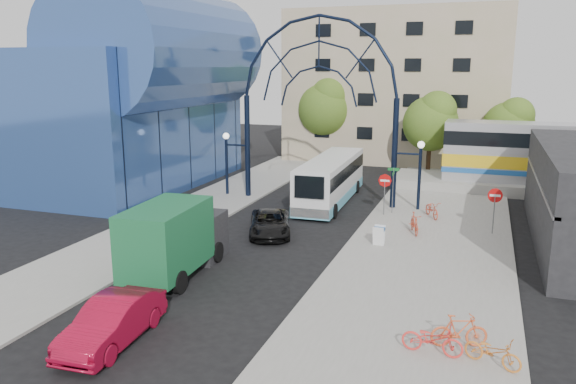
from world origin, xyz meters
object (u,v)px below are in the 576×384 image
at_px(gateway_arch, 319,72).
at_px(bike_far_b, 459,331).
at_px(stop_sign, 385,184).
at_px(bike_far_c, 432,339).
at_px(bike_far_a, 493,352).
at_px(tree_north_a, 432,120).
at_px(bike_near_b, 414,223).
at_px(tree_north_b, 326,106).
at_px(city_bus, 331,179).
at_px(sandwich_board, 379,233).
at_px(street_name_sign, 393,181).
at_px(black_suv, 270,223).
at_px(red_sedan, 112,322).
at_px(bike_near_a, 432,209).
at_px(green_truck, 176,238).
at_px(tree_north_c, 510,125).
at_px(do_not_enter_sign, 495,200).

bearing_deg(gateway_arch, bike_far_b, -60.54).
height_order(stop_sign, bike_far_c, stop_sign).
bearing_deg(bike_far_b, bike_far_a, -149.81).
relative_size(tree_north_a, bike_near_b, 3.78).
relative_size(tree_north_a, bike_far_b, 3.81).
relative_size(tree_north_b, city_bus, 0.74).
bearing_deg(bike_far_b, sandwich_board, 5.19).
bearing_deg(street_name_sign, bike_far_a, -71.37).
xyz_separation_m(tree_north_a, black_suv, (-6.49, -19.70, -3.97)).
distance_m(city_bus, black_suv, 8.40).
bearing_deg(black_suv, stop_sign, 27.11).
distance_m(tree_north_a, black_suv, 21.12).
bearing_deg(red_sedan, bike_near_a, 62.53).
bearing_deg(red_sedan, bike_far_b, 13.18).
bearing_deg(stop_sign, green_truck, -118.87).
bearing_deg(bike_near_a, green_truck, -153.28).
height_order(bike_near_a, bike_far_b, bike_far_b).
height_order(green_truck, bike_far_a, green_truck).
bearing_deg(bike_far_c, tree_north_c, -0.78).
bearing_deg(green_truck, tree_north_b, 89.62).
bearing_deg(red_sedan, tree_north_a, 74.31).
bearing_deg(stop_sign, red_sedan, -106.59).
bearing_deg(sandwich_board, black_suv, 177.61).
relative_size(tree_north_c, red_sedan, 1.42).
distance_m(street_name_sign, city_bus, 4.84).
bearing_deg(city_bus, stop_sign, -33.80).
bearing_deg(green_truck, city_bus, 75.40).
height_order(bike_near_b, bike_far_b, bike_near_b).
distance_m(sandwich_board, green_truck, 10.14).
relative_size(green_truck, bike_near_b, 3.56).
relative_size(gateway_arch, bike_near_b, 7.36).
height_order(green_truck, bike_far_c, green_truck).
bearing_deg(city_bus, bike_far_b, -65.02).
distance_m(red_sedan, bike_near_a, 20.93).
bearing_deg(sandwich_board, red_sedan, -116.57).
relative_size(tree_north_a, city_bus, 0.64).
bearing_deg(black_suv, red_sedan, -113.06).
bearing_deg(do_not_enter_sign, bike_near_b, -161.08).
xyz_separation_m(city_bus, bike_far_a, (10.17, -18.96, -0.97)).
xyz_separation_m(tree_north_a, city_bus, (-5.34, -11.43, -3.06)).
height_order(tree_north_c, green_truck, tree_north_c).
bearing_deg(bike_near_b, tree_north_c, 57.00).
relative_size(bike_far_b, bike_far_c, 0.96).
bearing_deg(bike_near_b, tree_north_a, 74.79).
relative_size(stop_sign, bike_far_b, 1.36).
distance_m(black_suv, bike_far_a, 15.56).
xyz_separation_m(stop_sign, street_name_sign, (0.40, 0.60, 0.14)).
height_order(tree_north_c, bike_near_a, tree_north_c).
relative_size(tree_north_b, green_truck, 1.21).
distance_m(tree_north_c, bike_far_b, 31.79).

